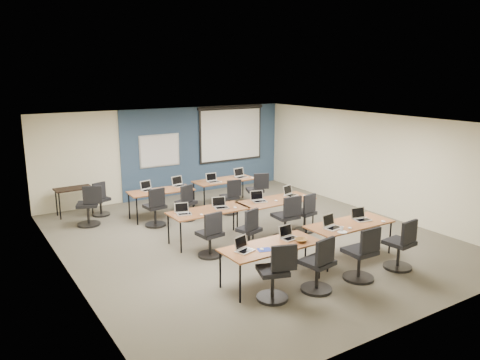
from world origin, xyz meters
TOP-DOWN VIEW (x-y plane):
  - floor at (0.00, 0.00)m, footprint 8.00×9.00m
  - ceiling at (0.00, 0.00)m, footprint 8.00×9.00m
  - wall_back at (0.00, 4.50)m, footprint 8.00×0.04m
  - wall_front at (0.00, -4.50)m, footprint 8.00×0.04m
  - wall_left at (-4.00, 0.00)m, footprint 0.04×9.00m
  - wall_right at (4.00, 0.00)m, footprint 0.04×9.00m
  - blue_accent_panel at (1.25, 4.47)m, footprint 5.50×0.04m
  - whiteboard at (-0.30, 4.43)m, footprint 1.28×0.03m
  - projector_screen at (2.20, 4.41)m, footprint 2.40×0.10m
  - training_table_front_left at (-0.98, -2.21)m, footprint 1.87×0.78m
  - training_table_front_right at (1.11, -2.07)m, footprint 1.87×0.78m
  - training_table_mid_left at (-0.88, 0.31)m, footprint 1.83×0.76m
  - training_table_mid_right at (0.91, 0.19)m, footprint 1.92×0.80m
  - training_table_back_left at (-1.08, 2.56)m, footprint 1.68×0.70m
  - training_table_back_right at (0.96, 2.74)m, footprint 1.78×0.74m
  - laptop_0 at (-1.55, -2.16)m, footprint 0.32×0.27m
  - mouse_0 at (-1.26, -2.30)m, footprint 0.07×0.11m
  - task_chair_0 at (-1.31, -2.78)m, footprint 0.56×0.54m
  - laptop_1 at (-0.51, -2.09)m, footprint 0.31×0.27m
  - mouse_1 at (-0.26, -2.28)m, footprint 0.07×0.10m
  - task_chair_1 at (-0.49, -2.94)m, footprint 0.56×0.56m
  - laptop_2 at (0.59, -2.07)m, footprint 0.34×0.29m
  - mouse_2 at (0.87, -2.31)m, footprint 0.07×0.10m
  - task_chair_2 at (0.49, -3.00)m, footprint 0.57×0.57m
  - laptop_3 at (1.47, -2.03)m, footprint 0.33×0.28m
  - mouse_3 at (1.75, -2.38)m, footprint 0.07×0.11m
  - task_chair_3 at (1.51, -3.06)m, footprint 0.55×0.55m
  - laptop_4 at (-1.50, 0.35)m, footprint 0.31×0.26m
  - mouse_4 at (-1.20, 0.07)m, footprint 0.06×0.09m
  - task_chair_4 at (-1.31, -0.54)m, footprint 0.51×0.51m
  - laptop_5 at (-0.57, 0.33)m, footprint 0.32×0.27m
  - mouse_5 at (-0.30, 0.13)m, footprint 0.07×0.11m
  - task_chair_5 at (-0.45, -0.70)m, footprint 0.49×0.48m
  - laptop_6 at (0.47, 0.30)m, footprint 0.33×0.28m
  - mouse_6 at (0.83, 0.09)m, footprint 0.07×0.11m
  - task_chair_6 at (0.67, -0.56)m, footprint 0.57×0.57m
  - laptop_7 at (1.44, 0.34)m, footprint 0.33×0.28m
  - mouse_7 at (1.72, 0.09)m, footprint 0.07×0.10m
  - task_chair_7 at (1.37, -0.39)m, footprint 0.48×0.48m
  - laptop_8 at (-1.38, 2.77)m, footprint 0.32×0.27m
  - mouse_8 at (-1.20, 2.46)m, footprint 0.08×0.11m
  - task_chair_8 at (-1.51, 1.93)m, footprint 0.52×0.52m
  - laptop_9 at (-0.47, 2.78)m, footprint 0.33×0.28m
  - mouse_9 at (-0.28, 2.52)m, footprint 0.07×0.11m
  - task_chair_9 at (-0.65, 1.95)m, footprint 0.50×0.48m
  - laptop_10 at (0.53, 2.67)m, footprint 0.32×0.27m
  - mouse_10 at (0.71, 2.51)m, footprint 0.06×0.09m
  - task_chair_10 at (0.61, 1.83)m, footprint 0.48×0.48m
  - laptop_11 at (1.52, 2.75)m, footprint 0.35×0.30m
  - mouse_11 at (1.75, 2.47)m, footprint 0.07×0.11m
  - task_chair_11 at (1.56, 1.98)m, footprint 0.56×0.52m
  - blue_mousepad at (-1.22, -2.33)m, footprint 0.28×0.26m
  - snack_bowl at (-0.42, -2.36)m, footprint 0.31×0.31m
  - snack_plate at (0.59, -2.39)m, footprint 0.21×0.21m
  - coffee_cup at (0.63, -2.32)m, footprint 0.07×0.07m
  - utility_table at (-2.98, 3.97)m, footprint 0.95×0.53m
  - spare_chair_a at (-2.42, 3.52)m, footprint 0.48×0.46m
  - spare_chair_b at (-2.88, 2.86)m, footprint 0.60×0.57m

SIDE VIEW (x-z plane):
  - floor at x=0.00m, z-range -0.01..0.01m
  - spare_chair_a at x=-2.42m, z-range -0.09..0.86m
  - task_chair_5 at x=-0.45m, z-range -0.09..0.88m
  - task_chair_10 at x=0.61m, z-range -0.09..0.88m
  - task_chair_7 at x=1.37m, z-range -0.09..0.88m
  - task_chair_9 at x=-0.65m, z-range -0.09..0.88m
  - task_chair_4 at x=-1.31m, z-range -0.09..0.91m
  - task_chair_11 at x=1.56m, z-range -0.09..0.91m
  - task_chair_8 at x=-1.51m, z-range -0.09..0.91m
  - task_chair_0 at x=-1.31m, z-range -0.09..0.93m
  - task_chair_3 at x=1.51m, z-range -0.09..0.94m
  - task_chair_1 at x=-0.49m, z-range -0.09..0.94m
  - spare_chair_b at x=-2.88m, z-range -0.09..0.95m
  - task_chair_2 at x=0.49m, z-range -0.09..0.96m
  - task_chair_6 at x=0.67m, z-range -0.09..0.96m
  - utility_table at x=-2.98m, z-range 0.29..1.04m
  - training_table_back_left at x=-1.08m, z-range 0.32..1.05m
  - training_table_back_right at x=0.96m, z-range 0.32..1.05m
  - training_table_mid_left at x=-0.88m, z-range 0.32..1.05m
  - training_table_front_left at x=-0.98m, z-range 0.32..1.05m
  - training_table_front_right at x=1.11m, z-range 0.32..1.05m
  - training_table_mid_right at x=0.91m, z-range 0.32..1.05m
  - blue_mousepad at x=-1.22m, z-range 0.73..0.74m
  - snack_plate at x=0.59m, z-range 0.73..0.74m
  - mouse_10 at x=0.71m, z-range 0.73..0.76m
  - mouse_4 at x=-1.20m, z-range 0.73..0.76m
  - mouse_2 at x=0.87m, z-range 0.72..0.76m
  - mouse_11 at x=1.75m, z-range 0.72..0.76m
  - mouse_0 at x=-1.26m, z-range 0.72..0.76m
  - mouse_1 at x=-0.26m, z-range 0.72..0.76m
  - mouse_7 at x=1.72m, z-range 0.72..0.76m
  - mouse_5 at x=-0.30m, z-range 0.72..0.76m
  - mouse_9 at x=-0.28m, z-range 0.72..0.76m
  - mouse_6 at x=0.83m, z-range 0.72..0.76m
  - mouse_8 at x=-1.20m, z-range 0.72..0.76m
  - mouse_3 at x=1.75m, z-range 0.72..0.76m
  - snack_bowl at x=-0.42m, z-range 0.73..0.79m
  - coffee_cup at x=0.63m, z-range 0.74..0.80m
  - laptop_4 at x=-1.50m, z-range 0.67..0.91m
  - laptop_1 at x=-0.51m, z-range 0.67..0.91m
  - laptop_0 at x=-1.55m, z-range 0.67..0.91m
  - laptop_8 at x=-1.38m, z-range 0.67..0.91m
  - laptop_5 at x=-0.57m, z-range 0.67..0.91m
  - laptop_10 at x=0.53m, z-range 0.67..0.91m
  - laptop_7 at x=1.44m, z-range 0.67..0.92m
  - laptop_6 at x=0.47m, z-range 0.67..0.92m
  - laptop_3 at x=1.47m, z-range 0.67..0.92m
  - laptop_9 at x=-0.47m, z-range 0.67..0.92m
  - laptop_2 at x=0.59m, z-range 0.66..0.92m
  - laptop_11 at x=1.52m, z-range 0.66..0.93m
  - wall_back at x=0.00m, z-range 0.00..2.70m
  - wall_front at x=0.00m, z-range 0.00..2.70m
  - wall_left at x=-4.00m, z-range 0.00..2.70m
  - wall_right at x=4.00m, z-range 0.00..2.70m
  - blue_accent_panel at x=1.25m, z-range 0.00..2.70m
  - whiteboard at x=-0.30m, z-range 0.96..1.94m
  - projector_screen at x=2.20m, z-range 0.98..2.80m
  - ceiling at x=0.00m, z-range 2.69..2.71m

